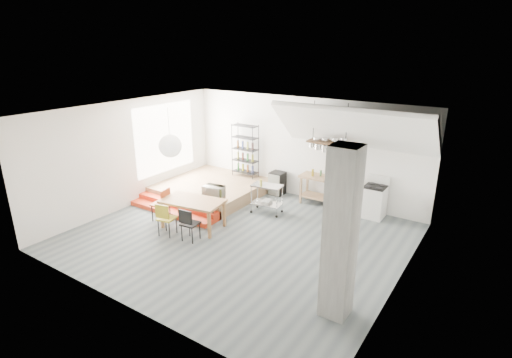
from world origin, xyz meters
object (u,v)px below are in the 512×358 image
Objects in this scene: mini_fridge at (277,183)px; dining_table at (193,203)px; rolling_cart at (267,195)px; stove at (374,201)px.

dining_table is at bearing -100.34° from mini_fridge.
dining_table is at bearing -129.34° from rolling_cart.
rolling_cart is 1.59m from mini_fridge.
mini_fridge is at bearing 100.90° from rolling_cart.
mini_fridge is (-0.52, 1.49, -0.18)m from rolling_cart.
stove reaches higher than dining_table.
rolling_cart is at bearing -151.85° from stove.
dining_table is 3.47m from mini_fridge.
stove is 5.11m from dining_table.
stove reaches higher than mini_fridge.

